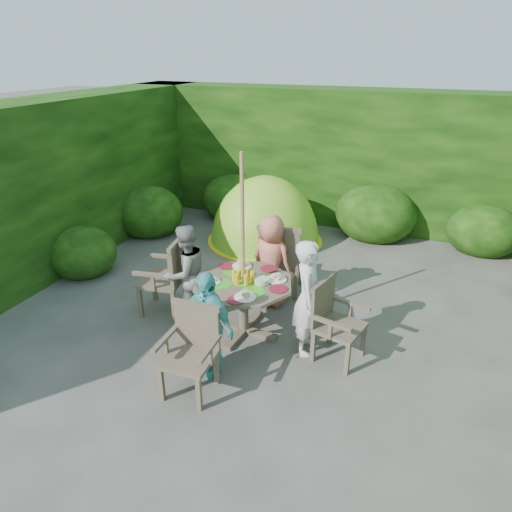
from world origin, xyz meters
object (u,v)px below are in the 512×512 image
at_px(garden_chair_left, 168,275).
at_px(child_back, 271,261).
at_px(garden_chair_front, 192,349).
at_px(child_left, 186,273).
at_px(child_front, 208,323).
at_px(parasol_pole, 243,250).
at_px(garden_chair_right, 334,320).
at_px(dome_tent, 264,241).
at_px(child_right, 308,298).
at_px(garden_chair_back, 281,258).
at_px(patio_table, 244,290).

relative_size(garden_chair_left, child_back, 0.79).
xyz_separation_m(garden_chair_front, child_left, (-0.71, 1.16, 0.16)).
bearing_deg(child_front, child_left, 149.68).
relative_size(parasol_pole, garden_chair_front, 2.51).
height_order(garden_chair_front, child_left, child_left).
xyz_separation_m(garden_chair_right, child_back, (-1.04, 0.86, 0.15)).
bearing_deg(dome_tent, child_left, -74.25).
distance_m(garden_chair_front, child_right, 1.38).
bearing_deg(child_right, garden_chair_right, -103.20).
height_order(garden_chair_right, dome_tent, dome_tent).
xyz_separation_m(garden_chair_back, child_front, (-0.15, -1.89, 0.05)).
distance_m(garden_chair_left, garden_chair_back, 1.54).
height_order(parasol_pole, garden_chair_back, parasol_pole).
xyz_separation_m(parasol_pole, child_back, (0.06, 0.80, -0.48)).
relative_size(child_right, child_left, 1.08).
bearing_deg(garden_chair_front, child_back, 83.65).
xyz_separation_m(parasol_pole, child_left, (-0.80, 0.06, -0.47)).
bearing_deg(garden_chair_front, garden_chair_right, 39.02).
distance_m(garden_chair_left, child_left, 0.31).
bearing_deg(garden_chair_left, garden_chair_back, 119.70).
distance_m(child_right, child_front, 1.13).
distance_m(garden_chair_right, child_left, 1.91).
distance_m(garden_chair_back, garden_chair_front, 2.20).
distance_m(garden_chair_back, child_right, 1.35).
xyz_separation_m(child_back, child_front, (-0.12, -1.60, -0.03)).
bearing_deg(garden_chair_front, child_front, 82.34).
bearing_deg(parasol_pole, child_back, 85.85).
height_order(child_right, child_front, child_right).
xyz_separation_m(garden_chair_right, garden_chair_left, (-2.19, 0.17, 0.05)).
bearing_deg(patio_table, dome_tent, 105.88).
xyz_separation_m(garden_chair_left, child_back, (1.15, 0.70, 0.09)).
relative_size(child_right, child_front, 1.15).
xyz_separation_m(child_right, dome_tent, (-1.59, 2.85, -0.68)).
distance_m(garden_chair_front, child_back, 1.91).
xyz_separation_m(garden_chair_back, child_back, (-0.04, -0.29, 0.08)).
xyz_separation_m(garden_chair_left, dome_tent, (0.30, 2.69, -0.52)).
xyz_separation_m(child_right, child_front, (-0.86, -0.74, -0.09)).
relative_size(garden_chair_right, garden_chair_front, 1.01).
xyz_separation_m(child_left, child_back, (0.86, 0.74, -0.01)).
bearing_deg(garden_chair_right, garden_chair_front, 144.79).
height_order(child_right, dome_tent, child_right).
height_order(patio_table, dome_tent, dome_tent).
xyz_separation_m(patio_table, dome_tent, (-0.80, 2.79, -0.59)).
relative_size(garden_chair_front, child_front, 0.75).
bearing_deg(child_left, garden_chair_left, -74.78).
bearing_deg(dome_tent, garden_chair_back, -46.63).
relative_size(garden_chair_left, dome_tent, 0.41).
xyz_separation_m(patio_table, child_left, (-0.80, 0.06, 0.04)).
height_order(garden_chair_back, dome_tent, dome_tent).
bearing_deg(patio_table, child_right, -4.22).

